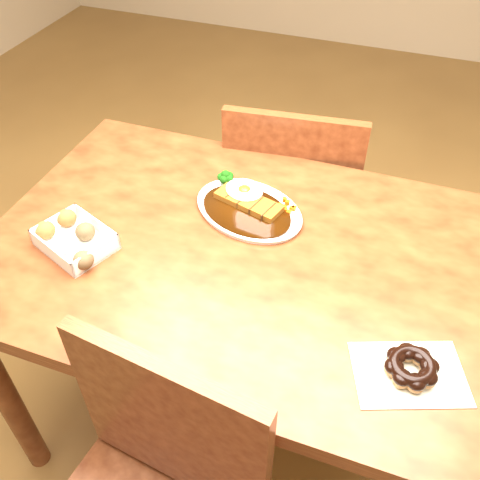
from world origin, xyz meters
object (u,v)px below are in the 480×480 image
(katsu_curry_plate, at_px, (248,206))
(donut_box, at_px, (73,238))
(pon_de_ring, at_px, (411,368))
(table, at_px, (246,280))
(chair_far, at_px, (293,202))

(katsu_curry_plate, relative_size, donut_box, 1.65)
(donut_box, xyz_separation_m, pon_de_ring, (0.76, -0.09, -0.00))
(table, xyz_separation_m, pon_de_ring, (0.39, -0.21, 0.12))
(pon_de_ring, bearing_deg, donut_box, 173.57)
(chair_far, xyz_separation_m, pon_de_ring, (0.41, -0.74, 0.29))
(chair_far, height_order, katsu_curry_plate, chair_far)
(table, distance_m, chair_far, 0.56)
(table, distance_m, pon_de_ring, 0.45)
(katsu_curry_plate, bearing_deg, pon_de_ring, -38.31)
(katsu_curry_plate, relative_size, pon_de_ring, 1.39)
(table, xyz_separation_m, donut_box, (-0.38, -0.12, 0.12))
(chair_far, height_order, donut_box, chair_far)
(chair_far, distance_m, katsu_curry_plate, 0.49)
(katsu_curry_plate, height_order, donut_box, katsu_curry_plate)
(table, height_order, chair_far, chair_far)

